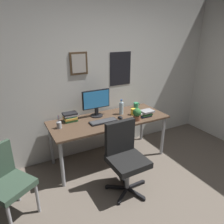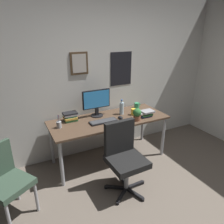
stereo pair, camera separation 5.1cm
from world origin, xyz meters
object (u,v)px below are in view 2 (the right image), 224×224
office_chair (124,154)px  keyboard (103,121)px  potted_plant (137,114)px  book_stack_right (146,113)px  pen_cup (59,124)px  water_bottle (122,108)px  side_chair (5,178)px  book_stack_left (70,116)px  computer_mouse (121,117)px  coffee_mug_near (134,112)px  coffee_mug_far (137,105)px  monitor (96,102)px

office_chair → keyboard: office_chair is taller
potted_plant → book_stack_right: size_ratio=0.84×
office_chair → pen_cup: office_chair is taller
water_bottle → side_chair: bearing=-162.2°
office_chair → side_chair: bearing=171.1°
office_chair → book_stack_left: bearing=114.3°
computer_mouse → keyboard: bearing=-179.6°
water_bottle → book_stack_left: 0.84m
office_chair → coffee_mug_near: size_ratio=7.96×
office_chair → book_stack_right: office_chair is taller
office_chair → keyboard: (0.01, 0.64, 0.21)m
computer_mouse → pen_cup: bearing=173.6°
office_chair → book_stack_right: size_ratio=4.09×
water_bottle → coffee_mug_far: (0.39, 0.14, -0.06)m
side_chair → potted_plant: potted_plant is taller
keyboard → coffee_mug_far: coffee_mug_far is taller
side_chair → monitor: 1.65m
keyboard → computer_mouse: computer_mouse is taller
computer_mouse → water_bottle: bearing=56.6°
coffee_mug_near → book_stack_left: size_ratio=0.53×
potted_plant → book_stack_left: potted_plant is taller
coffee_mug_far → potted_plant: bearing=-123.1°
side_chair → water_bottle: 1.94m
side_chair → keyboard: bearing=16.6°
computer_mouse → book_stack_right: size_ratio=0.47×
side_chair → computer_mouse: size_ratio=7.95×
pen_cup → coffee_mug_near: bearing=-2.9°
water_bottle → coffee_mug_near: water_bottle is taller
coffee_mug_near → book_stack_right: (0.15, -0.14, -0.00)m
monitor → book_stack_right: monitor is taller
office_chair → book_stack_left: 1.05m
office_chair → computer_mouse: (0.31, 0.64, 0.22)m
keyboard → book_stack_left: (-0.43, 0.29, 0.05)m
coffee_mug_near → coffee_mug_far: 0.34m
book_stack_left → potted_plant: bearing=-26.6°
potted_plant → monitor: bearing=136.5°
book_stack_right → keyboard: bearing=172.3°
monitor → keyboard: size_ratio=1.07×
coffee_mug_far → keyboard: bearing=-159.3°
side_chair → potted_plant: size_ratio=4.49×
coffee_mug_far → pen_cup: size_ratio=0.62×
side_chair → coffee_mug_near: (1.98, 0.47, 0.28)m
coffee_mug_near → potted_plant: bearing=-109.8°
side_chair → water_bottle: bearing=17.8°
office_chair → side_chair: 1.42m
side_chair → book_stack_right: size_ratio=3.77×
book_stack_left → book_stack_right: size_ratio=0.97×
keyboard → book_stack_right: 0.72m
side_chair → pen_cup: (0.76, 0.53, 0.28)m
monitor → coffee_mug_near: 0.63m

